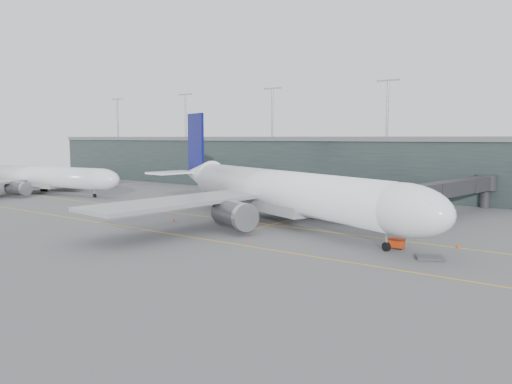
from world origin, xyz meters
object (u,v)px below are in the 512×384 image
Objects in this scene: main_aircraft at (278,191)px; gse_cart at (396,243)px; second_aircraft at (39,177)px; jet_bridge at (450,188)px.

main_aircraft is 34.65× the size of gse_cart.
main_aircraft reaches higher than second_aircraft.
main_aircraft is 1.52× the size of jet_bridge.
main_aircraft is 1.22× the size of second_aircraft.
gse_cart is at bearing 5.57° from main_aircraft.
main_aircraft is at bearing 163.88° from gse_cart.
second_aircraft is (-77.69, 1.54, -1.22)m from main_aircraft.
gse_cart is (101.45, -8.44, -3.73)m from second_aircraft.
main_aircraft is at bearing -10.76° from second_aircraft.
second_aircraft is (-99.04, -26.50, -0.77)m from jet_bridge.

